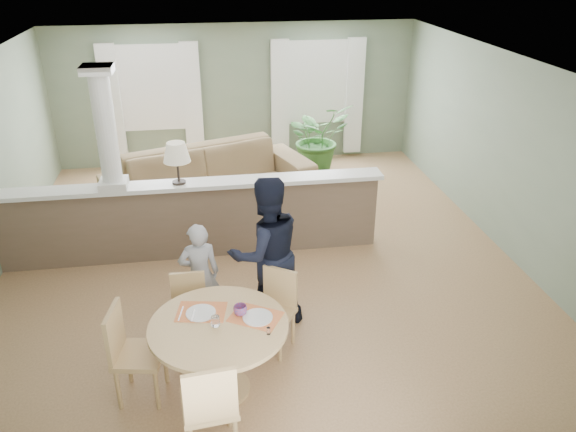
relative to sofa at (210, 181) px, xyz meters
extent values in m
plane|color=tan|center=(0.62, -1.75, -0.49)|extent=(8.00, 8.00, 0.00)
cube|color=gray|center=(0.62, 2.25, 0.86)|extent=(7.00, 0.02, 2.70)
cube|color=gray|center=(4.12, -1.75, 0.86)|extent=(0.02, 8.00, 2.70)
cube|color=gray|center=(0.62, -5.75, 0.86)|extent=(7.00, 0.02, 2.70)
cube|color=white|center=(0.62, -1.75, 2.21)|extent=(7.00, 8.00, 0.02)
cube|color=white|center=(-0.98, 2.22, 1.06)|extent=(1.10, 0.02, 1.50)
cube|color=white|center=(-0.98, 2.20, 1.06)|extent=(1.22, 0.04, 1.62)
cube|color=white|center=(2.22, 2.22, 1.06)|extent=(1.10, 0.02, 1.50)
cube|color=white|center=(2.22, 2.20, 1.06)|extent=(1.22, 0.04, 1.62)
cube|color=white|center=(-1.73, 2.13, 0.76)|extent=(0.35, 0.10, 2.30)
cube|color=white|center=(-0.23, 2.13, 0.76)|extent=(0.35, 0.10, 2.30)
cube|color=white|center=(1.47, 2.13, 0.76)|extent=(0.35, 0.10, 2.30)
cube|color=white|center=(2.97, 2.13, 0.76)|extent=(0.35, 0.10, 2.30)
cube|color=brown|center=(-0.28, -1.55, 0.03)|extent=(5.20, 0.22, 1.05)
cube|color=white|center=(-0.28, -1.55, 0.59)|extent=(5.32, 0.36, 0.06)
cube|color=white|center=(-1.28, -1.55, 0.67)|extent=(0.36, 0.36, 0.10)
cylinder|color=white|center=(-1.28, -1.55, 1.41)|extent=(0.26, 0.26, 1.39)
cube|color=white|center=(-1.28, -1.55, 2.16)|extent=(0.38, 0.38, 0.10)
cylinder|color=black|center=(-0.43, -1.55, 0.63)|extent=(0.18, 0.18, 0.03)
cylinder|color=black|center=(-0.43, -1.55, 0.79)|extent=(0.03, 0.03, 0.28)
cone|color=beige|center=(-0.43, -1.55, 1.06)|extent=(0.36, 0.36, 0.26)
imported|color=olive|center=(0.00, 0.00, 0.00)|extent=(3.62, 2.36, 0.99)
imported|color=#316629|center=(2.10, 1.45, 0.17)|extent=(1.52, 1.44, 1.33)
cylinder|color=tan|center=(-0.04, -4.34, -0.47)|extent=(0.55, 0.55, 0.04)
cylinder|color=tan|center=(-0.04, -4.34, -0.09)|extent=(0.15, 0.15, 0.71)
cylinder|color=tan|center=(-0.04, -4.34, 0.28)|extent=(1.32, 1.32, 0.04)
cube|color=#DA5431|center=(-0.19, -4.12, 0.31)|extent=(0.52, 0.42, 0.01)
cube|color=#DA5431|center=(0.32, -4.28, 0.31)|extent=(0.58, 0.53, 0.01)
cylinder|color=silver|center=(-0.20, -4.15, 0.32)|extent=(0.29, 0.29, 0.01)
cylinder|color=silver|center=(0.34, -4.30, 0.32)|extent=(0.29, 0.29, 0.01)
cylinder|color=white|center=(-0.06, -4.36, 0.36)|extent=(0.08, 0.08, 0.10)
cube|color=silver|center=(-0.27, -4.19, 0.33)|extent=(0.05, 0.19, 0.00)
cube|color=silver|center=(-0.39, -4.12, 0.31)|extent=(0.05, 0.23, 0.00)
cylinder|color=white|center=(0.41, -4.55, 0.34)|extent=(0.04, 0.04, 0.07)
cylinder|color=silver|center=(0.41, -4.55, 0.38)|extent=(0.04, 0.04, 0.01)
imported|color=#264CB2|center=(0.18, -4.22, 0.36)|extent=(0.15, 0.15, 0.10)
cube|color=tan|center=(-0.33, -3.64, -0.08)|extent=(0.39, 0.39, 0.05)
cylinder|color=tan|center=(-0.49, -3.79, -0.29)|extent=(0.04, 0.04, 0.40)
cylinder|color=tan|center=(-0.18, -3.80, -0.29)|extent=(0.04, 0.04, 0.40)
cylinder|color=tan|center=(-0.49, -3.48, -0.29)|extent=(0.04, 0.04, 0.40)
cylinder|color=tan|center=(-0.18, -3.48, -0.29)|extent=(0.04, 0.04, 0.40)
cube|color=tan|center=(-0.33, -3.46, 0.16)|extent=(0.37, 0.04, 0.43)
cube|color=tan|center=(0.55, -3.77, -0.05)|extent=(0.57, 0.57, 0.05)
cylinder|color=tan|center=(0.32, -3.82, -0.28)|extent=(0.04, 0.04, 0.42)
cylinder|color=tan|center=(0.59, -4.00, -0.28)|extent=(0.04, 0.04, 0.42)
cylinder|color=tan|center=(0.50, -3.54, -0.28)|extent=(0.04, 0.04, 0.42)
cylinder|color=tan|center=(0.78, -3.73, -0.28)|extent=(0.04, 0.04, 0.42)
cube|color=tan|center=(0.65, -3.62, 0.19)|extent=(0.35, 0.25, 0.45)
cube|color=tan|center=(-0.16, -5.02, 0.00)|extent=(0.50, 0.50, 0.05)
cylinder|color=tan|center=(0.00, -4.82, -0.26)|extent=(0.04, 0.04, 0.47)
cylinder|color=tan|center=(-0.36, -4.86, -0.26)|extent=(0.04, 0.04, 0.47)
cube|color=tan|center=(-0.14, -5.23, 0.27)|extent=(0.44, 0.09, 0.50)
cube|color=tan|center=(-0.80, -4.28, -0.01)|extent=(0.52, 0.52, 0.05)
cylinder|color=tan|center=(-0.65, -4.50, -0.26)|extent=(0.04, 0.04, 0.46)
cylinder|color=tan|center=(-0.59, -4.14, -0.26)|extent=(0.04, 0.04, 0.46)
cylinder|color=tan|center=(-1.01, -4.43, -0.26)|extent=(0.04, 0.04, 0.46)
cylinder|color=tan|center=(-0.95, -4.07, -0.26)|extent=(0.04, 0.04, 0.46)
cube|color=tan|center=(-1.00, -4.25, 0.26)|extent=(0.12, 0.43, 0.50)
imported|color=gray|center=(-0.21, -3.16, 0.14)|extent=(0.50, 0.36, 1.27)
imported|color=black|center=(0.55, -3.25, 0.41)|extent=(1.03, 0.89, 1.81)
camera|label=1|loc=(-0.05, -8.67, 3.52)|focal=35.00mm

